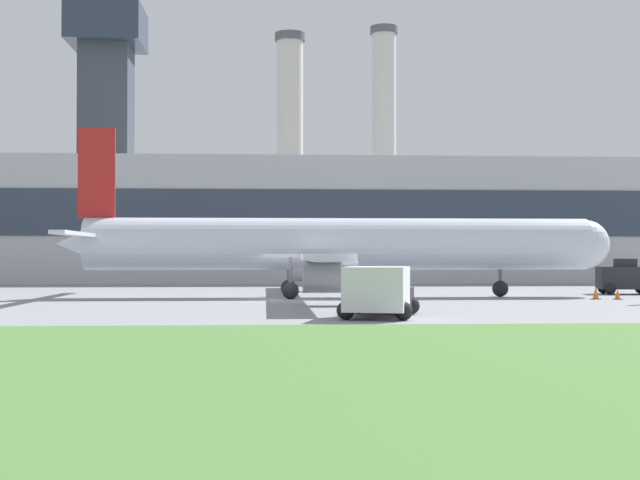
{
  "coord_description": "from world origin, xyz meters",
  "views": [
    {
      "loc": [
        -1.03,
        -48.35,
        2.45
      ],
      "look_at": [
        2.15,
        2.64,
        3.29
      ],
      "focal_mm": 50.0,
      "sensor_mm": 36.0,
      "label": 1
    }
  ],
  "objects": [
    {
      "name": "smokestack_right",
      "position": [
        13.06,
        55.95,
        14.86
      ],
      "size": [
        3.27,
        3.27,
        29.45
      ],
      "color": "beige",
      "rests_on": "ground_plane"
    },
    {
      "name": "grass_strip",
      "position": [
        0.0,
        -36.5,
        0.03
      ],
      "size": [
        240.0,
        37.0,
        0.06
      ],
      "color": "#4C7A38",
      "rests_on": "ground_plane"
    },
    {
      "name": "traffic_cone_wingtip",
      "position": [
        18.25,
        -0.78,
        0.25
      ],
      "size": [
        0.45,
        0.45,
        0.55
      ],
      "color": "black",
      "rests_on": "ground_plane"
    },
    {
      "name": "terminal_building",
      "position": [
        -0.85,
        31.82,
        5.9
      ],
      "size": [
        72.99,
        11.62,
        24.55
      ],
      "color": "#B2B2B7",
      "rests_on": "ground_plane"
    },
    {
      "name": "ground_plane",
      "position": [
        0.0,
        0.0,
        0.0
      ],
      "size": [
        400.0,
        400.0,
        0.0
      ],
      "primitive_type": "plane",
      "color": "gray"
    },
    {
      "name": "pushback_tug",
      "position": [
        21.32,
        5.56,
        0.98
      ],
      "size": [
        3.44,
        2.46,
        2.2
      ],
      "color": "#232328",
      "rests_on": "ground_plane"
    },
    {
      "name": "smokestack_left",
      "position": [
        2.04,
        60.3,
        14.95
      ],
      "size": [
        3.7,
        3.7,
        29.6
      ],
      "color": "beige",
      "rests_on": "ground_plane"
    },
    {
      "name": "airplane",
      "position": [
        2.8,
        2.64,
        2.97
      ],
      "size": [
        31.89,
        31.2,
        9.63
      ],
      "color": "silver",
      "rests_on": "ground_plane"
    },
    {
      "name": "traffic_cone_near_nose",
      "position": [
        17.11,
        -0.56,
        0.33
      ],
      "size": [
        0.47,
        0.47,
        0.72
      ],
      "color": "black",
      "rests_on": "ground_plane"
    },
    {
      "name": "baggage_truck",
      "position": [
        3.4,
        -13.97,
        0.99
      ],
      "size": [
        3.66,
        5.43,
        1.99
      ],
      "color": "#232328",
      "rests_on": "ground_plane"
    }
  ]
}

